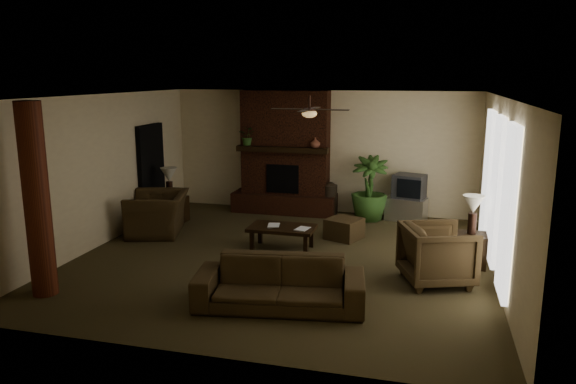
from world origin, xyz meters
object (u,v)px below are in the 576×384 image
(log_column, at_px, (37,201))
(lamp_left, at_px, (169,177))
(floor_vase, at_px, (330,197))
(ottoman, at_px, (344,229))
(tv_stand, at_px, (406,209))
(sofa, at_px, (279,276))
(coffee_table, at_px, (282,229))
(side_table_right, at_px, (470,250))
(floor_plant, at_px, (369,202))
(side_table_left, at_px, (174,209))
(lamp_right, at_px, (473,207))
(armchair_left, at_px, (158,207))
(armchair_right, at_px, (437,252))

(log_column, distance_m, lamp_left, 4.11)
(floor_vase, xyz_separation_m, lamp_left, (-3.24, -1.46, 0.57))
(ottoman, bearing_deg, tv_stand, 57.27)
(sofa, distance_m, tv_stand, 5.34)
(log_column, distance_m, ottoman, 5.54)
(log_column, relative_size, coffee_table, 2.33)
(side_table_right, bearing_deg, floor_vase, 136.60)
(floor_plant, xyz_separation_m, side_table_left, (-4.09, -1.24, -0.12))
(ottoman, height_order, floor_plant, floor_plant)
(side_table_left, xyz_separation_m, side_table_right, (6.06, -1.31, 0.00))
(tv_stand, bearing_deg, floor_plant, -154.88)
(side_table_right, bearing_deg, floor_plant, 127.78)
(ottoman, bearing_deg, log_column, -134.97)
(side_table_left, relative_size, lamp_right, 0.85)
(lamp_left, height_order, lamp_right, same)
(floor_vase, distance_m, lamp_right, 3.99)
(floor_plant, bearing_deg, lamp_right, -51.93)
(sofa, height_order, armchair_left, armchair_left)
(coffee_table, bearing_deg, floor_plant, 62.22)
(armchair_left, xyz_separation_m, floor_plant, (3.99, 2.13, -0.16))
(log_column, xyz_separation_m, floor_plant, (4.12, 5.37, -1.00))
(armchair_left, relative_size, side_table_right, 2.31)
(tv_stand, relative_size, floor_vase, 1.10)
(floor_plant, bearing_deg, coffee_table, -117.78)
(log_column, distance_m, armchair_right, 5.93)
(ottoman, bearing_deg, armchair_left, -171.01)
(sofa, bearing_deg, side_table_right, 33.48)
(floor_vase, bearing_deg, armchair_right, -57.59)
(side_table_right, relative_size, lamp_right, 0.85)
(lamp_left, bearing_deg, sofa, -46.61)
(armchair_right, bearing_deg, side_table_left, 47.81)
(armchair_right, xyz_separation_m, ottoman, (-1.73, 1.95, -0.30))
(floor_plant, bearing_deg, tv_stand, 12.45)
(lamp_right, bearing_deg, ottoman, 156.87)
(floor_plant, distance_m, side_table_right, 3.23)
(sofa, bearing_deg, armchair_left, 131.03)
(floor_vase, distance_m, floor_plant, 0.93)
(armchair_right, height_order, side_table_right, armchair_right)
(floor_vase, distance_m, lamp_left, 3.60)
(lamp_left, bearing_deg, tv_stand, 16.42)
(side_table_right, bearing_deg, coffee_table, 178.89)
(tv_stand, distance_m, floor_plant, 0.84)
(sofa, relative_size, ottoman, 3.86)
(log_column, bearing_deg, side_table_right, 24.84)
(log_column, height_order, side_table_left, log_column)
(log_column, relative_size, side_table_left, 5.09)
(coffee_table, height_order, side_table_left, side_table_left)
(log_column, height_order, sofa, log_column)
(armchair_left, distance_m, lamp_right, 6.00)
(coffee_table, distance_m, ottoman, 1.38)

